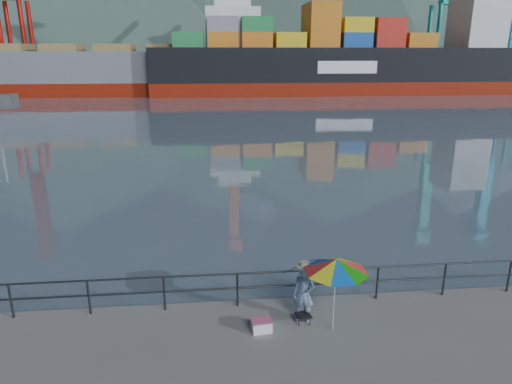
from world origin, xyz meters
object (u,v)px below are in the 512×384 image
(bulk_carrier, at_px, (142,69))
(container_ship, at_px, (348,59))
(fisherman, at_px, (303,294))
(beach_umbrella, at_px, (336,266))
(cooler_bag, at_px, (262,326))

(bulk_carrier, relative_size, container_ship, 0.85)
(fisherman, height_order, container_ship, container_ship)
(beach_umbrella, xyz_separation_m, bulk_carrier, (-14.30, 72.82, 2.27))
(fisherman, bearing_deg, beach_umbrella, -19.67)
(beach_umbrella, bearing_deg, bulk_carrier, 101.11)
(fisherman, relative_size, cooler_bag, 3.14)
(container_ship, bearing_deg, bulk_carrier, 177.89)
(cooler_bag, distance_m, container_ship, 75.33)
(fisherman, distance_m, container_ship, 74.56)
(beach_umbrella, distance_m, cooler_bag, 2.46)
(fisherman, xyz_separation_m, beach_umbrella, (0.67, -0.51, 1.03))
(beach_umbrella, xyz_separation_m, container_ship, (21.56, 71.50, 3.99))
(cooler_bag, relative_size, bulk_carrier, 0.01)
(beach_umbrella, height_order, cooler_bag, beach_umbrella)
(cooler_bag, relative_size, container_ship, 0.01)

